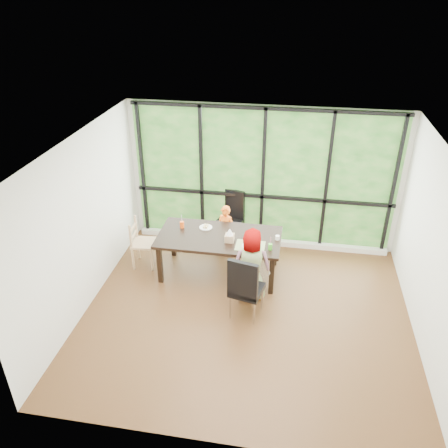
{
  "coord_description": "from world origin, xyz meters",
  "views": [
    {
      "loc": [
        0.58,
        -5.44,
        4.64
      ],
      "look_at": [
        -0.51,
        0.93,
        1.05
      ],
      "focal_mm": 36.19,
      "sensor_mm": 36.0,
      "label": 1
    }
  ],
  "objects_px": {
    "chair_window_leather": "(229,219)",
    "child_older": "(251,265)",
    "chair_end_beech": "(144,243)",
    "green_cup": "(270,247)",
    "dining_table": "(219,255)",
    "chair_interior_leather": "(247,286)",
    "plate_near": "(250,246)",
    "tissue_box": "(230,238)",
    "plate_far": "(206,227)",
    "white_mug": "(277,238)",
    "child_toddler": "(225,231)",
    "orange_cup": "(182,225)"
  },
  "relations": [
    {
      "from": "child_older",
      "to": "green_cup",
      "type": "relative_size",
      "value": 11.92
    },
    {
      "from": "plate_near",
      "to": "tissue_box",
      "type": "xyz_separation_m",
      "value": [
        -0.35,
        0.1,
        0.06
      ]
    },
    {
      "from": "chair_window_leather",
      "to": "chair_end_beech",
      "type": "distance_m",
      "value": 1.68
    },
    {
      "from": "plate_far",
      "to": "orange_cup",
      "type": "height_order",
      "value": "orange_cup"
    },
    {
      "from": "plate_far",
      "to": "plate_near",
      "type": "bearing_deg",
      "value": -29.99
    },
    {
      "from": "dining_table",
      "to": "orange_cup",
      "type": "height_order",
      "value": "orange_cup"
    },
    {
      "from": "chair_interior_leather",
      "to": "child_older",
      "type": "xyz_separation_m",
      "value": [
        0.01,
        0.43,
        0.09
      ]
    },
    {
      "from": "dining_table",
      "to": "white_mug",
      "type": "xyz_separation_m",
      "value": [
        0.98,
        0.05,
        0.41
      ]
    },
    {
      "from": "child_toddler",
      "to": "tissue_box",
      "type": "bearing_deg",
      "value": -55.77
    },
    {
      "from": "plate_near",
      "to": "tissue_box",
      "type": "bearing_deg",
      "value": 163.88
    },
    {
      "from": "dining_table",
      "to": "green_cup",
      "type": "relative_size",
      "value": 19.88
    },
    {
      "from": "chair_window_leather",
      "to": "child_older",
      "type": "height_order",
      "value": "child_older"
    },
    {
      "from": "plate_far",
      "to": "dining_table",
      "type": "bearing_deg",
      "value": -41.01
    },
    {
      "from": "chair_window_leather",
      "to": "green_cup",
      "type": "xyz_separation_m",
      "value": [
        0.88,
        -1.27,
        0.26
      ]
    },
    {
      "from": "dining_table",
      "to": "chair_interior_leather",
      "type": "bearing_deg",
      "value": -59.25
    },
    {
      "from": "dining_table",
      "to": "plate_far",
      "type": "height_order",
      "value": "plate_far"
    },
    {
      "from": "child_older",
      "to": "tissue_box",
      "type": "relative_size",
      "value": 8.36
    },
    {
      "from": "plate_near",
      "to": "chair_end_beech",
      "type": "bearing_deg",
      "value": 171.91
    },
    {
      "from": "green_cup",
      "to": "chair_interior_leather",
      "type": "bearing_deg",
      "value": -110.65
    },
    {
      "from": "chair_end_beech",
      "to": "green_cup",
      "type": "relative_size",
      "value": 8.58
    },
    {
      "from": "tissue_box",
      "to": "chair_window_leather",
      "type": "bearing_deg",
      "value": 99.9
    },
    {
      "from": "chair_interior_leather",
      "to": "orange_cup",
      "type": "relative_size",
      "value": 9.26
    },
    {
      "from": "child_toddler",
      "to": "orange_cup",
      "type": "distance_m",
      "value": 0.88
    },
    {
      "from": "chair_interior_leather",
      "to": "plate_far",
      "type": "relative_size",
      "value": 4.78
    },
    {
      "from": "chair_end_beech",
      "to": "green_cup",
      "type": "xyz_separation_m",
      "value": [
        2.26,
        -0.32,
        0.35
      ]
    },
    {
      "from": "dining_table",
      "to": "plate_near",
      "type": "distance_m",
      "value": 0.71
    },
    {
      "from": "child_toddler",
      "to": "white_mug",
      "type": "bearing_deg",
      "value": -10.89
    },
    {
      "from": "plate_near",
      "to": "white_mug",
      "type": "bearing_deg",
      "value": 34.14
    },
    {
      "from": "white_mug",
      "to": "orange_cup",
      "type": "bearing_deg",
      "value": 175.58
    },
    {
      "from": "dining_table",
      "to": "chair_end_beech",
      "type": "height_order",
      "value": "chair_end_beech"
    },
    {
      "from": "chair_interior_leather",
      "to": "child_toddler",
      "type": "relative_size",
      "value": 1.09
    },
    {
      "from": "chair_interior_leather",
      "to": "plate_near",
      "type": "height_order",
      "value": "chair_interior_leather"
    },
    {
      "from": "white_mug",
      "to": "green_cup",
      "type": "bearing_deg",
      "value": -105.7
    },
    {
      "from": "chair_end_beech",
      "to": "green_cup",
      "type": "bearing_deg",
      "value": -102.24
    },
    {
      "from": "plate_near",
      "to": "green_cup",
      "type": "distance_m",
      "value": 0.34
    },
    {
      "from": "plate_near",
      "to": "white_mug",
      "type": "xyz_separation_m",
      "value": [
        0.43,
        0.29,
        0.03
      ]
    },
    {
      "from": "plate_near",
      "to": "chair_window_leather",
      "type": "bearing_deg",
      "value": 114.05
    },
    {
      "from": "green_cup",
      "to": "chair_window_leather",
      "type": "bearing_deg",
      "value": 124.74
    },
    {
      "from": "orange_cup",
      "to": "white_mug",
      "type": "xyz_separation_m",
      "value": [
        1.67,
        -0.13,
        -0.02
      ]
    },
    {
      "from": "chair_end_beech",
      "to": "plate_near",
      "type": "height_order",
      "value": "chair_end_beech"
    },
    {
      "from": "dining_table",
      "to": "plate_far",
      "type": "relative_size",
      "value": 9.23
    },
    {
      "from": "plate_far",
      "to": "green_cup",
      "type": "height_order",
      "value": "green_cup"
    },
    {
      "from": "plate_near",
      "to": "orange_cup",
      "type": "xyz_separation_m",
      "value": [
        -1.25,
        0.42,
        0.05
      ]
    },
    {
      "from": "orange_cup",
      "to": "tissue_box",
      "type": "xyz_separation_m",
      "value": [
        0.89,
        -0.32,
        0.01
      ]
    },
    {
      "from": "plate_far",
      "to": "plate_near",
      "type": "xyz_separation_m",
      "value": [
        0.83,
        -0.48,
        0.0
      ]
    },
    {
      "from": "chair_window_leather",
      "to": "orange_cup",
      "type": "distance_m",
      "value": 1.1
    },
    {
      "from": "chair_window_leather",
      "to": "plate_near",
      "type": "xyz_separation_m",
      "value": [
        0.55,
        -1.23,
        0.22
      ]
    },
    {
      "from": "chair_end_beech",
      "to": "child_older",
      "type": "xyz_separation_m",
      "value": [
        1.99,
        -0.63,
        0.18
      ]
    },
    {
      "from": "plate_near",
      "to": "tissue_box",
      "type": "distance_m",
      "value": 0.37
    },
    {
      "from": "dining_table",
      "to": "white_mug",
      "type": "height_order",
      "value": "white_mug"
    }
  ]
}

